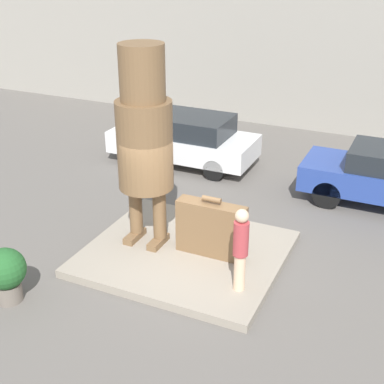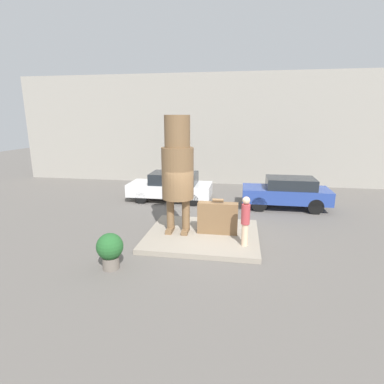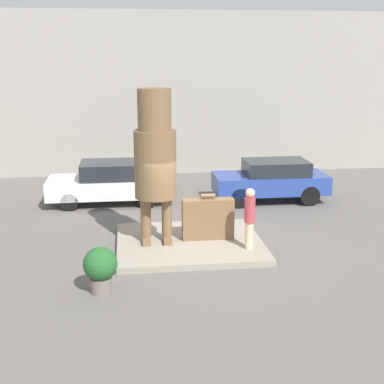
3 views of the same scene
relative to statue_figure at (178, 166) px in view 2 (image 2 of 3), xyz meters
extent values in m
plane|color=#605B56|center=(0.92, -0.05, -2.65)|extent=(60.00, 60.00, 0.00)
cube|color=gray|center=(0.92, -0.05, -2.56)|extent=(4.06, 3.60, 0.17)
cube|color=gray|center=(0.92, 9.74, 0.90)|extent=(28.00, 0.60, 7.09)
cube|color=brown|center=(-0.29, -0.10, -2.40)|extent=(0.22, 0.65, 0.14)
cube|color=brown|center=(0.29, -0.10, -2.40)|extent=(0.22, 0.65, 0.14)
cylinder|color=brown|center=(-0.29, 0.00, -1.76)|extent=(0.29, 0.29, 1.15)
cylinder|color=brown|center=(0.29, 0.00, -1.76)|extent=(0.29, 0.29, 1.15)
cylinder|color=brown|center=(0.00, 0.00, -0.27)|extent=(1.15, 1.15, 1.84)
cylinder|color=brown|center=(0.00, 0.00, 1.21)|extent=(0.90, 0.90, 1.10)
cube|color=brown|center=(1.46, 0.05, -1.90)|extent=(1.46, 0.37, 1.16)
cylinder|color=brown|center=(1.46, 0.05, -1.22)|extent=(0.40, 0.11, 0.11)
cylinder|color=beige|center=(2.44, -0.89, -2.10)|extent=(0.22, 0.22, 0.75)
cylinder|color=#B23D42|center=(2.44, -0.89, -1.39)|extent=(0.29, 0.29, 0.67)
sphere|color=beige|center=(2.44, -0.89, -0.92)|extent=(0.25, 0.25, 0.25)
cube|color=silver|center=(-1.44, 4.77, -2.02)|extent=(4.35, 1.81, 0.64)
cube|color=#1E2328|center=(-1.23, 4.77, -1.42)|extent=(2.39, 1.63, 0.57)
cylinder|color=black|center=(-2.79, 3.96, -2.34)|extent=(0.61, 0.18, 0.61)
cylinder|color=black|center=(-2.79, 5.59, -2.34)|extent=(0.61, 0.18, 0.61)
cylinder|color=black|center=(-0.10, 3.96, -2.34)|extent=(0.61, 0.18, 0.61)
cylinder|color=black|center=(-0.10, 5.59, -2.34)|extent=(0.61, 0.18, 0.61)
cube|color=#284293|center=(4.41, 4.32, -1.96)|extent=(4.10, 1.71, 0.66)
cube|color=#1E2328|center=(4.62, 4.32, -1.38)|extent=(2.25, 1.54, 0.51)
cylinder|color=black|center=(3.14, 3.55, -2.29)|extent=(0.71, 0.18, 0.71)
cylinder|color=black|center=(3.14, 5.08, -2.29)|extent=(0.71, 0.18, 0.71)
cylinder|color=black|center=(5.68, 3.55, -2.29)|extent=(0.71, 0.18, 0.71)
cylinder|color=black|center=(5.68, 5.08, -2.29)|extent=(0.71, 0.18, 0.71)
cylinder|color=#70665B|center=(-1.43, -2.81, -2.47)|extent=(0.49, 0.49, 0.37)
sphere|color=#235B28|center=(-1.43, -2.81, -1.95)|extent=(0.78, 0.78, 0.78)
camera|label=1|loc=(5.14, -8.86, 3.48)|focal=50.00mm
camera|label=2|loc=(2.22, -10.33, 1.65)|focal=28.00mm
camera|label=3|loc=(-0.75, -14.21, 2.65)|focal=50.00mm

